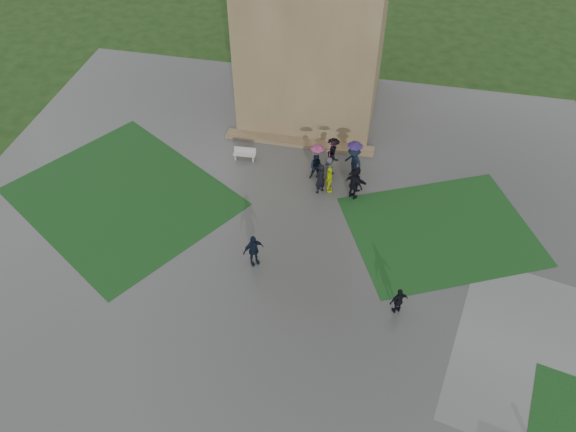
# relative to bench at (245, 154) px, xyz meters

# --- Properties ---
(ground) EXTENTS (120.00, 120.00, 0.00)m
(ground) POSITION_rel_bench_xyz_m (2.83, -8.55, -0.41)
(ground) COLOR black
(plaza) EXTENTS (34.00, 34.00, 0.02)m
(plaza) POSITION_rel_bench_xyz_m (2.83, -6.55, -0.40)
(plaza) COLOR #383835
(plaza) RESTS_ON ground
(lawn_inset_left) EXTENTS (14.10, 13.46, 0.01)m
(lawn_inset_left) POSITION_rel_bench_xyz_m (-5.67, -4.55, -0.38)
(lawn_inset_left) COLOR black
(lawn_inset_left) RESTS_ON plaza
(lawn_inset_right) EXTENTS (11.12, 10.15, 0.01)m
(lawn_inset_right) POSITION_rel_bench_xyz_m (11.33, -3.55, -0.38)
(lawn_inset_right) COLOR black
(lawn_inset_right) RESTS_ON plaza
(tower_plinth) EXTENTS (9.00, 0.80, 0.22)m
(tower_plinth) POSITION_rel_bench_xyz_m (2.83, 2.05, -0.28)
(tower_plinth) COLOR brown
(tower_plinth) RESTS_ON plaza
(bench) EXTENTS (1.32, 0.49, 0.75)m
(bench) POSITION_rel_bench_xyz_m (0.00, 0.00, 0.00)
(bench) COLOR #A6A6A1
(bench) RESTS_ON plaza
(visitor_cluster) EXTENTS (3.33, 3.09, 2.54)m
(visitor_cluster) POSITION_rel_bench_xyz_m (5.64, -0.94, 0.74)
(visitor_cluster) COLOR black
(visitor_cluster) RESTS_ON plaza
(pedestrian_mid) EXTENTS (1.20, 1.15, 1.82)m
(pedestrian_mid) POSITION_rel_bench_xyz_m (2.50, -7.60, 0.52)
(pedestrian_mid) COLOR black
(pedestrian_mid) RESTS_ON plaza
(pedestrian_near) EXTENTS (1.01, 0.90, 1.51)m
(pedestrian_near) POSITION_rel_bench_xyz_m (9.45, -9.03, 0.37)
(pedestrian_near) COLOR black
(pedestrian_near) RESTS_ON plaza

